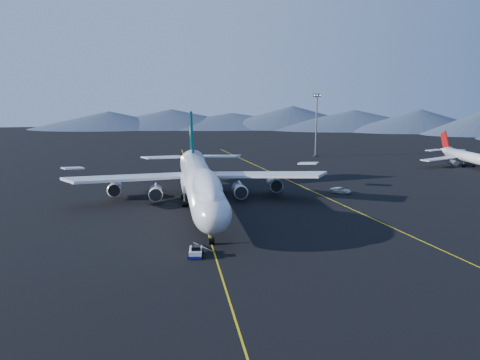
{
  "coord_description": "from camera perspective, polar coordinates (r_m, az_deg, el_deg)",
  "views": [
    {
      "loc": [
        -7.53,
        -111.91,
        25.92
      ],
      "look_at": [
        8.65,
        0.35,
        6.0
      ],
      "focal_mm": 40.0,
      "sensor_mm": 36.0,
      "label": 1
    }
  ],
  "objects": [
    {
      "name": "second_jet",
      "position": [
        188.48,
        23.31,
        2.23
      ],
      "size": [
        33.28,
        37.6,
        10.7
      ],
      "rotation": [
        0.0,
        0.0,
        0.13
      ],
      "color": "silver",
      "rests_on": "ground"
    },
    {
      "name": "boeing_747",
      "position": [
        113.99,
        -4.28,
        -0.23
      ],
      "size": [
        59.62,
        72.43,
        19.37
      ],
      "color": "silver",
      "rests_on": "ground"
    },
    {
      "name": "taxiway_line_main",
      "position": [
        115.12,
        -4.25,
        -3.07
      ],
      "size": [
        0.25,
        220.0,
        0.01
      ],
      "primitive_type": "cube",
      "color": "yellow",
      "rests_on": "ground"
    },
    {
      "name": "ground",
      "position": [
        115.12,
        -4.25,
        -3.08
      ],
      "size": [
        500.0,
        500.0,
        0.0
      ],
      "primitive_type": "plane",
      "color": "black",
      "rests_on": "ground"
    },
    {
      "name": "service_van",
      "position": [
        133.66,
        10.71,
        -1.08
      ],
      "size": [
        5.23,
        5.39,
        1.43
      ],
      "primitive_type": "imported",
      "rotation": [
        0.0,
        0.0,
        0.75
      ],
      "color": "silver",
      "rests_on": "ground"
    },
    {
      "name": "floodlight_mast",
      "position": [
        202.01,
        8.13,
        5.85
      ],
      "size": [
        2.87,
        2.15,
        23.23
      ],
      "rotation": [
        0.0,
        0.0,
        0.38
      ],
      "color": "black",
      "rests_on": "ground"
    },
    {
      "name": "taxiway_line_side",
      "position": [
        130.16,
        8.73,
        -1.64
      ],
      "size": [
        28.08,
        198.09,
        0.01
      ],
      "primitive_type": "cube",
      "rotation": [
        0.0,
        0.0,
        0.14
      ],
      "color": "yellow",
      "rests_on": "ground"
    },
    {
      "name": "pushback_tug",
      "position": [
        83.67,
        -4.75,
        -7.72
      ],
      "size": [
        2.65,
        4.23,
        1.76
      ],
      "rotation": [
        0.0,
        0.0,
        -0.1
      ],
      "color": "silver",
      "rests_on": "ground"
    }
  ]
}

